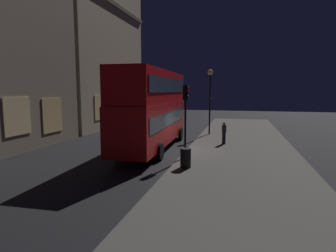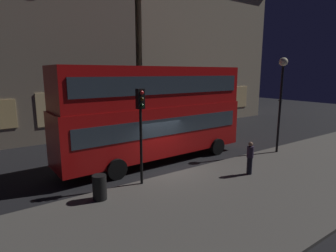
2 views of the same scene
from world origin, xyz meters
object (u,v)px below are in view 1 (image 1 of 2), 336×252
Objects in this scene: litter_bin at (186,158)px; traffic_light_near_kerb at (186,106)px; street_lamp at (210,87)px; double_decker_bus at (153,106)px; pedestrian at (224,133)px.

traffic_light_near_kerb is at bearing 11.10° from litter_bin.
street_lamp is (9.41, -0.40, 1.18)m from traffic_light_near_kerb.
traffic_light_near_kerb is (-2.43, -2.73, 0.16)m from double_decker_bus.
pedestrian is (4.90, -1.94, -2.18)m from traffic_light_near_kerb.
traffic_light_near_kerb is at bearing 177.58° from street_lamp.
litter_bin is (-2.11, -0.41, -2.52)m from traffic_light_near_kerb.
street_lamp is at bearing -2.19° from traffic_light_near_kerb.
traffic_light_near_kerb reaches higher than pedestrian.
traffic_light_near_kerb is at bearing 130.49° from pedestrian.
double_decker_bus is 6.01m from litter_bin.
street_lamp reaches higher than litter_bin.
pedestrian is at bearing -12.27° from litter_bin.
traffic_light_near_kerb is 5.70m from pedestrian.
double_decker_bus is 3.66m from traffic_light_near_kerb.
double_decker_bus reaches higher than traffic_light_near_kerb.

